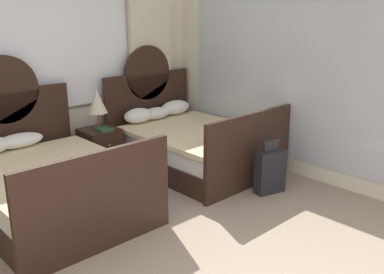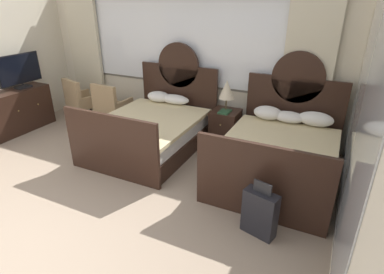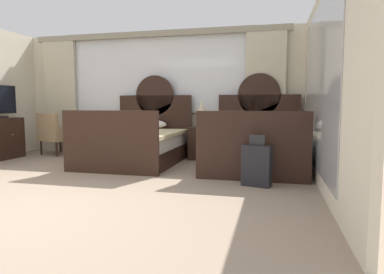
{
  "view_description": "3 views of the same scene",
  "coord_description": "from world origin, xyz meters",
  "px_view_note": "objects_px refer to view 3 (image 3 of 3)",
  "views": [
    {
      "loc": [
        -1.84,
        -1.29,
        2.24
      ],
      "look_at": [
        1.5,
        2.27,
        0.78
      ],
      "focal_mm": 39.48,
      "sensor_mm": 36.0,
      "label": 1
    },
    {
      "loc": [
        2.87,
        -1.22,
        2.55
      ],
      "look_at": [
        1.16,
        2.32,
        0.75
      ],
      "focal_mm": 29.21,
      "sensor_mm": 36.0,
      "label": 2
    },
    {
      "loc": [
        2.52,
        -2.89,
        1.1
      ],
      "look_at": [
        1.24,
        2.44,
        0.58
      ],
      "focal_mm": 31.52,
      "sensor_mm": 36.0,
      "label": 3
    }
  ],
  "objects_px": {
    "bed_near_mirror": "(256,147)",
    "table_lamp_on_nightstand": "(202,108)",
    "suitcase_on_floor": "(257,165)",
    "armchair_by_window_centre": "(55,133)",
    "bed_near_window": "(137,144)",
    "nightstand_between_beds": "(202,143)",
    "armchair_by_window_left": "(88,134)",
    "book_on_nightstand": "(202,127)"
  },
  "relations": [
    {
      "from": "bed_near_mirror",
      "to": "table_lamp_on_nightstand",
      "type": "relative_size",
      "value": 3.93
    },
    {
      "from": "bed_near_mirror",
      "to": "suitcase_on_floor",
      "type": "relative_size",
      "value": 3.13
    },
    {
      "from": "armchair_by_window_centre",
      "to": "suitcase_on_floor",
      "type": "bearing_deg",
      "value": -23.04
    },
    {
      "from": "bed_near_window",
      "to": "armchair_by_window_centre",
      "type": "distance_m",
      "value": 2.22
    },
    {
      "from": "nightstand_between_beds",
      "to": "table_lamp_on_nightstand",
      "type": "height_order",
      "value": "table_lamp_on_nightstand"
    },
    {
      "from": "bed_near_window",
      "to": "suitcase_on_floor",
      "type": "xyz_separation_m",
      "value": [
        2.31,
        -1.39,
        -0.07
      ]
    },
    {
      "from": "armchair_by_window_left",
      "to": "armchair_by_window_centre",
      "type": "bearing_deg",
      "value": 179.77
    },
    {
      "from": "book_on_nightstand",
      "to": "armchair_by_window_left",
      "type": "distance_m",
      "value": 2.47
    },
    {
      "from": "nightstand_between_beds",
      "to": "suitcase_on_floor",
      "type": "xyz_separation_m",
      "value": [
        1.2,
        -2.09,
        -0.04
      ]
    },
    {
      "from": "bed_near_window",
      "to": "table_lamp_on_nightstand",
      "type": "xyz_separation_m",
      "value": [
        1.12,
        0.7,
        0.68
      ]
    },
    {
      "from": "book_on_nightstand",
      "to": "nightstand_between_beds",
      "type": "bearing_deg",
      "value": 97.96
    },
    {
      "from": "bed_near_window",
      "to": "armchair_by_window_centre",
      "type": "height_order",
      "value": "bed_near_window"
    },
    {
      "from": "table_lamp_on_nightstand",
      "to": "book_on_nightstand",
      "type": "height_order",
      "value": "table_lamp_on_nightstand"
    },
    {
      "from": "armchair_by_window_left",
      "to": "book_on_nightstand",
      "type": "bearing_deg",
      "value": 2.34
    },
    {
      "from": "table_lamp_on_nightstand",
      "to": "armchair_by_window_left",
      "type": "xyz_separation_m",
      "value": [
        -2.45,
        -0.19,
        -0.56
      ]
    },
    {
      "from": "nightstand_between_beds",
      "to": "suitcase_on_floor",
      "type": "height_order",
      "value": "suitcase_on_floor"
    },
    {
      "from": "armchair_by_window_centre",
      "to": "nightstand_between_beds",
      "type": "bearing_deg",
      "value": 3.39
    },
    {
      "from": "bed_near_window",
      "to": "armchair_by_window_left",
      "type": "xyz_separation_m",
      "value": [
        -1.33,
        0.51,
        0.12
      ]
    },
    {
      "from": "bed_near_window",
      "to": "suitcase_on_floor",
      "type": "relative_size",
      "value": 3.13
    },
    {
      "from": "bed_near_mirror",
      "to": "armchair_by_window_centre",
      "type": "xyz_separation_m",
      "value": [
        -4.39,
        0.5,
        0.11
      ]
    },
    {
      "from": "bed_near_mirror",
      "to": "suitcase_on_floor",
      "type": "height_order",
      "value": "bed_near_mirror"
    },
    {
      "from": "bed_near_mirror",
      "to": "armchair_by_window_left",
      "type": "height_order",
      "value": "bed_near_mirror"
    },
    {
      "from": "bed_near_window",
      "to": "bed_near_mirror",
      "type": "height_order",
      "value": "same"
    },
    {
      "from": "bed_near_mirror",
      "to": "nightstand_between_beds",
      "type": "distance_m",
      "value": 1.31
    },
    {
      "from": "book_on_nightstand",
      "to": "bed_near_mirror",
      "type": "bearing_deg",
      "value": -28.48
    },
    {
      "from": "nightstand_between_beds",
      "to": "armchair_by_window_left",
      "type": "xyz_separation_m",
      "value": [
        -2.45,
        -0.2,
        0.15
      ]
    },
    {
      "from": "book_on_nightstand",
      "to": "bed_near_window",
      "type": "bearing_deg",
      "value": -151.66
    },
    {
      "from": "bed_near_mirror",
      "to": "armchair_by_window_left",
      "type": "relative_size",
      "value": 2.39
    },
    {
      "from": "nightstand_between_beds",
      "to": "armchair_by_window_left",
      "type": "distance_m",
      "value": 2.46
    },
    {
      "from": "nightstand_between_beds",
      "to": "suitcase_on_floor",
      "type": "relative_size",
      "value": 0.93
    },
    {
      "from": "bed_near_window",
      "to": "nightstand_between_beds",
      "type": "height_order",
      "value": "bed_near_window"
    },
    {
      "from": "armchair_by_window_left",
      "to": "bed_near_mirror",
      "type": "bearing_deg",
      "value": -7.92
    },
    {
      "from": "armchair_by_window_left",
      "to": "armchair_by_window_centre",
      "type": "height_order",
      "value": "same"
    },
    {
      "from": "table_lamp_on_nightstand",
      "to": "armchair_by_window_left",
      "type": "relative_size",
      "value": 0.61
    },
    {
      "from": "armchair_by_window_centre",
      "to": "armchair_by_window_left",
      "type": "bearing_deg",
      "value": -0.23
    },
    {
      "from": "bed_near_window",
      "to": "armchair_by_window_left",
      "type": "relative_size",
      "value": 2.39
    },
    {
      "from": "suitcase_on_floor",
      "to": "armchair_by_window_centre",
      "type": "bearing_deg",
      "value": 156.96
    },
    {
      "from": "bed_near_mirror",
      "to": "book_on_nightstand",
      "type": "bearing_deg",
      "value": 151.52
    },
    {
      "from": "nightstand_between_beds",
      "to": "armchair_by_window_left",
      "type": "height_order",
      "value": "armchair_by_window_left"
    },
    {
      "from": "bed_near_mirror",
      "to": "armchair_by_window_centre",
      "type": "height_order",
      "value": "bed_near_mirror"
    },
    {
      "from": "bed_near_window",
      "to": "nightstand_between_beds",
      "type": "bearing_deg",
      "value": 32.31
    },
    {
      "from": "armchair_by_window_centre",
      "to": "suitcase_on_floor",
      "type": "distance_m",
      "value": 4.86
    }
  ]
}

